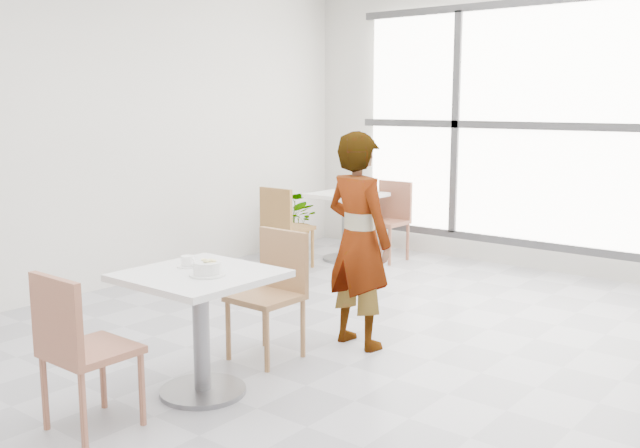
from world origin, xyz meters
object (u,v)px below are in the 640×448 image
Objects in this scene: oatmeal_bowl at (207,268)px; person at (358,240)px; chair_far at (273,285)px; bg_table_left at (346,217)px; coffee_cup at (188,262)px; bg_chair_left_near at (283,223)px; main_table at (201,310)px; chair_near at (77,342)px; bg_chair_left_far at (390,215)px; plant_left at (295,221)px.

oatmeal_bowl is 1.33m from person.
bg_table_left is at bearing 117.75° from chair_far.
bg_chair_left_near is (-1.64, 2.68, -0.28)m from coffee_cup.
main_table is 0.31m from coffee_cup.
chair_near is at bearing -98.05° from main_table.
oatmeal_bowl is (0.22, -0.79, 0.29)m from chair_far.
bg_chair_left_far is (-1.42, 2.55, -0.27)m from person.
person is 2.05× the size of bg_table_left.
main_table is at bearing -17.45° from coffee_cup.
coffee_cup is 0.18× the size of bg_chair_left_far.
chair_far is at bearing -89.60° from chair_near.
person reaches higher than plant_left.
chair_near is at bearing -76.47° from bg_chair_left_far.
coffee_cup reaches higher than main_table.
bg_chair_left_far is (-1.11, 4.61, 0.00)m from chair_near.
bg_table_left is (-1.41, 3.47, -0.29)m from coffee_cup.
main_table is at bearing -56.73° from plant_left.
coffee_cup is (-0.04, -0.71, 0.28)m from chair_far.
bg_table_left is (-1.45, 2.76, -0.01)m from chair_far.
chair_far reaches higher than main_table.
person is at bearing 144.56° from bg_chair_left_near.
person is at bearing 73.78° from coffee_cup.
chair_far is 2.59m from bg_chair_left_near.
bg_table_left is at bearing 115.17° from oatmeal_bowl.
bg_table_left is (-1.57, 3.52, -0.04)m from main_table.
chair_near reaches higher than oatmeal_bowl.
plant_left is (-0.49, 0.76, -0.13)m from bg_chair_left_near.
chair_near is 0.86m from coffee_cup.
person is 2.08× the size of plant_left.
bg_chair_left_far reaches higher than main_table.
chair_far is 1.16× the size of bg_table_left.
oatmeal_bowl is (0.10, -0.03, 0.27)m from main_table.
chair_near is 1.16× the size of bg_table_left.
main_table and bg_table_left have the same top height.
bg_table_left is 0.86× the size of bg_chair_left_far.
person is 1.77× the size of bg_chair_left_far.
main_table is 0.92× the size of bg_chair_left_near.
coffee_cup is 3.76m from bg_table_left.
bg_chair_left_far is 1.17× the size of plant_left.
oatmeal_bowl is at bearing 124.53° from bg_chair_left_near.
person is (0.21, 1.30, 0.25)m from main_table.
chair_far is 0.56× the size of person.
bg_chair_left_far is (0.35, 0.33, 0.01)m from bg_table_left.
chair_far is 3.28m from bg_chair_left_far.
bg_table_left is 0.48m from bg_chair_left_far.
oatmeal_bowl reaches higher than coffee_cup.
chair_near is 0.82m from oatmeal_bowl.
coffee_cup is 3.96m from bg_chair_left_far.
bg_table_left is 0.73m from plant_left.
oatmeal_bowl is 4.27m from plant_left.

